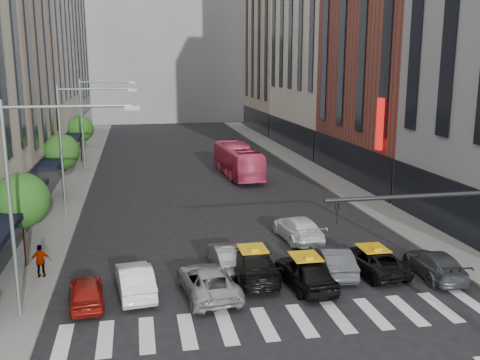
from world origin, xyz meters
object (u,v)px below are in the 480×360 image
streetlamp_far (92,113)px  pedestrian_far (41,261)px  taxi_left (253,264)px  car_red (86,291)px  streetlamp_mid (74,132)px  streetlamp_near (33,181)px  car_white_front (135,279)px  bus (238,161)px  taxi_center (305,272)px

streetlamp_far → pedestrian_far: size_ratio=5.39×
taxi_left → car_red: bearing=12.6°
streetlamp_mid → taxi_left: size_ratio=1.71×
streetlamp_near → car_white_front: 6.62m
streetlamp_near → taxi_left: (9.60, 2.32, -5.14)m
streetlamp_near → bus: bearing=63.4°
car_red → car_white_front: car_white_front is taller
car_white_front → pedestrian_far: (-4.55, 2.61, 0.27)m
taxi_left → pedestrian_far: (-10.33, 1.82, 0.22)m
car_white_front → pedestrian_far: size_ratio=2.61×
taxi_left → taxi_center: 2.73m
streetlamp_mid → pedestrian_far: size_ratio=5.39×
taxi_center → bus: bearing=-100.2°
taxi_left → bus: bearing=-97.6°
streetlamp_mid → streetlamp_near: bearing=-90.0°
car_white_front → taxi_center: size_ratio=0.97×
car_white_front → taxi_center: 8.04m
bus → streetlamp_near: bearing=60.4°
streetlamp_mid → bus: 18.20m
streetlamp_near → taxi_left: size_ratio=1.71×
streetlamp_mid → car_red: 16.19m
streetlamp_far → taxi_center: size_ratio=2.00×
streetlamp_near → taxi_left: streetlamp_near is taller
streetlamp_near → pedestrian_far: bearing=99.9°
car_red → streetlamp_near: bearing=19.7°
car_white_front → taxi_center: bearing=168.2°
taxi_center → streetlamp_mid: bearing=-58.4°
car_white_front → taxi_center: taxi_center is taller
streetlamp_near → taxi_center: (11.83, 0.75, -5.14)m
streetlamp_mid → streetlamp_far: bearing=90.0°
streetlamp_mid → taxi_left: bearing=-54.9°
car_red → pedestrian_far: (-2.42, 3.35, 0.35)m
car_white_front → streetlamp_far: bearing=-89.0°
taxi_left → taxi_center: bearing=146.4°
taxi_left → bus: size_ratio=0.49×
streetlamp_mid → taxi_center: streetlamp_mid is taller
car_white_front → streetlamp_near: bearing=15.5°
streetlamp_near → car_red: (1.70, 0.79, -5.27)m
streetlamp_near → car_white_front: bearing=21.7°
taxi_center → pedestrian_far: size_ratio=2.70×
streetlamp_near → taxi_center: size_ratio=2.00×
car_red → streetlamp_far: bearing=-92.2°
streetlamp_mid → bus: (13.65, 11.21, -4.40)m
car_red → taxi_left: taxi_left is taller
pedestrian_far → car_red: bearing=126.5°
car_red → pedestrian_far: 4.15m
car_red → taxi_center: (10.13, -0.04, 0.14)m
streetlamp_far → car_white_front: size_ratio=2.07×
streetlamp_near → streetlamp_mid: 16.00m
streetlamp_near → taxi_center: bearing=3.6°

